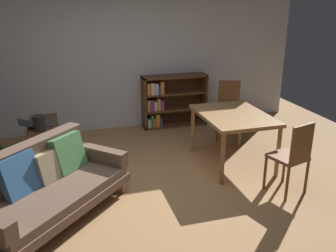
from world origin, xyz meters
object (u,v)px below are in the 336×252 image
(media_console, at_px, (45,144))
(dining_chair_far, at_px, (229,107))
(desk_speaker, at_px, (39,123))
(bookshelf, at_px, (169,101))
(fabric_couch, at_px, (43,183))
(dining_table, at_px, (233,119))
(dining_chair_near, at_px, (293,155))
(open_laptop, at_px, (37,124))

(media_console, relative_size, dining_chair_far, 1.17)
(desk_speaker, relative_size, bookshelf, 0.18)
(media_console, bearing_deg, dining_chair_far, 3.77)
(fabric_couch, bearing_deg, bookshelf, 49.11)
(dining_chair_far, bearing_deg, dining_table, -112.06)
(fabric_couch, relative_size, dining_chair_near, 2.02)
(open_laptop, relative_size, desk_speaker, 2.36)
(fabric_couch, bearing_deg, dining_table, 14.23)
(open_laptop, distance_m, bookshelf, 2.49)
(open_laptop, height_order, bookshelf, bookshelf)
(desk_speaker, bearing_deg, fabric_couch, -87.33)
(desk_speaker, relative_size, dining_chair_far, 0.22)
(media_console, relative_size, dining_chair_near, 1.21)
(dining_chair_far, relative_size, bookshelf, 0.80)
(open_laptop, distance_m, desk_speaker, 0.25)
(media_console, bearing_deg, fabric_couch, -88.59)
(fabric_couch, relative_size, bookshelf, 1.58)
(bookshelf, bearing_deg, open_laptop, -156.55)
(bookshelf, bearing_deg, dining_chair_near, -76.18)
(fabric_couch, bearing_deg, media_console, 91.41)
(dining_chair_far, distance_m, bookshelf, 1.17)
(media_console, distance_m, dining_chair_far, 3.04)
(fabric_couch, bearing_deg, dining_chair_near, -7.12)
(desk_speaker, xyz_separation_m, bookshelf, (2.23, 1.22, -0.18))
(open_laptop, relative_size, dining_chair_far, 0.52)
(desk_speaker, relative_size, dining_chair_near, 0.23)
(open_laptop, height_order, desk_speaker, desk_speaker)
(dining_chair_far, bearing_deg, fabric_couch, -150.72)
(fabric_couch, height_order, open_laptop, fabric_couch)
(fabric_couch, xyz_separation_m, dining_table, (2.57, 0.65, 0.29))
(fabric_couch, distance_m, bookshelf, 3.32)
(media_console, bearing_deg, open_laptop, 150.67)
(media_console, distance_m, dining_chair_near, 3.45)
(open_laptop, height_order, dining_chair_far, dining_chair_far)
(media_console, height_order, bookshelf, bookshelf)
(fabric_couch, distance_m, desk_speaker, 1.32)
(dining_table, distance_m, dining_chair_near, 1.07)
(fabric_couch, relative_size, dining_table, 1.55)
(desk_speaker, height_order, bookshelf, bookshelf)
(desk_speaker, xyz_separation_m, dining_chair_far, (3.05, 0.39, -0.13))
(open_laptop, bearing_deg, dining_table, -17.87)
(media_console, bearing_deg, bookshelf, 25.04)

